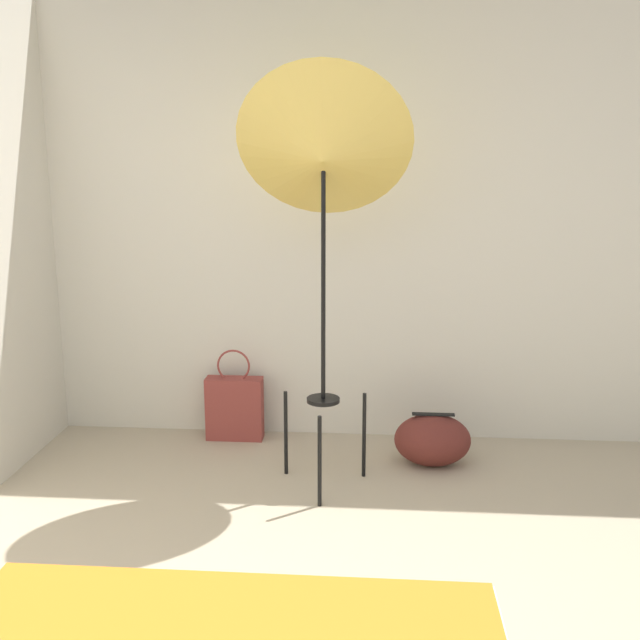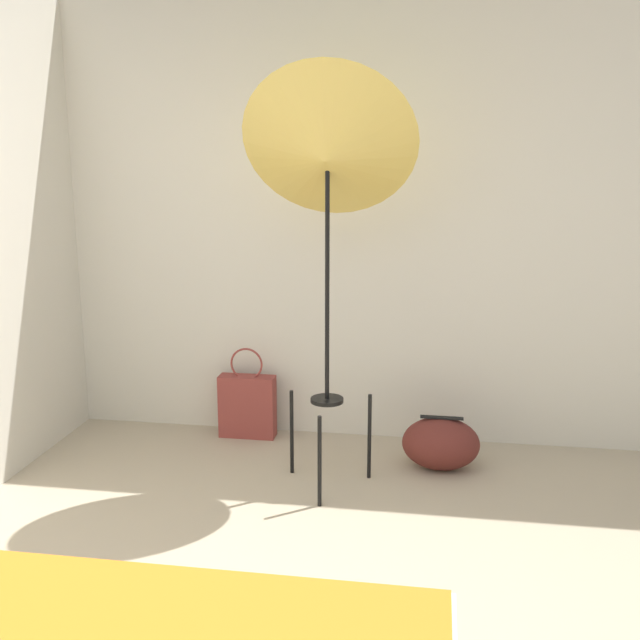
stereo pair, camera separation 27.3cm
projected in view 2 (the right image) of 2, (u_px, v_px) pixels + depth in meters
wall_back at (333, 220)px, 4.32m from camera, size 8.00×0.05×2.60m
photo_umbrella at (328, 155)px, 3.50m from camera, size 0.85×0.61×2.09m
tote_bag at (247, 405)px, 4.49m from camera, size 0.34×0.12×0.55m
duffel_bag at (441, 443)px, 4.04m from camera, size 0.42×0.29×0.30m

